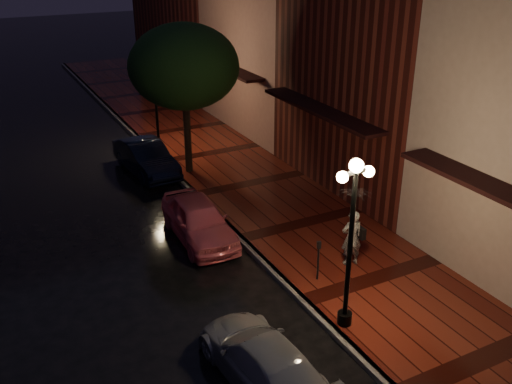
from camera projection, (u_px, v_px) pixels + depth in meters
ground at (242, 242)px, 17.91m from camera, size 120.00×120.00×0.00m
sidewalk at (303, 225)px, 18.83m from camera, size 4.50×60.00×0.15m
curb at (242, 240)px, 17.88m from camera, size 0.25×60.00×0.15m
storefront_mid at (392, 37)px, 20.20m from camera, size 5.00×8.00×11.00m
storefront_far at (280, 34)px, 27.08m from camera, size 5.00×8.00×9.00m
storefront_extra at (200, 3)px, 34.96m from camera, size 5.00×12.00×10.00m
streetlamp_near at (351, 235)px, 12.95m from camera, size 0.96×0.36×4.31m
streetlamp_far at (155, 95)px, 24.26m from camera, size 0.96×0.36×4.31m
street_tree at (184, 69)px, 21.26m from camera, size 4.16×4.16×5.80m
pink_car at (199, 220)px, 17.87m from camera, size 1.70×3.93×1.32m
navy_car at (146, 158)px, 22.87m from camera, size 1.74×4.11×1.32m
silver_car at (263, 360)px, 12.12m from camera, size 1.83×4.01×1.14m
woman_with_umbrella at (354, 215)px, 15.85m from camera, size 0.98×1.00×2.35m
parking_meter at (318, 257)px, 15.45m from camera, size 0.13×0.11×1.18m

